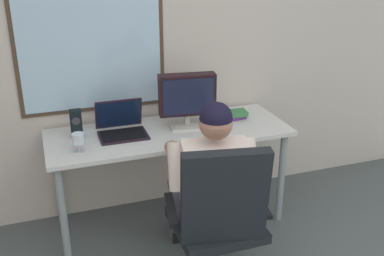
{
  "coord_description": "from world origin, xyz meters",
  "views": [
    {
      "loc": [
        -0.81,
        -0.76,
        2.03
      ],
      "look_at": [
        0.07,
        1.79,
        0.92
      ],
      "focal_mm": 43.25,
      "sensor_mm": 36.0,
      "label": 1
    }
  ],
  "objects_px": {
    "person_seated": "(210,183)",
    "wine_glass": "(78,140)",
    "crt_monitor": "(187,97)",
    "office_chair": "(220,215)",
    "desk_speaker": "(76,123)",
    "book_stack": "(236,115)",
    "desk": "(169,142)",
    "laptop": "(121,125)"
  },
  "relations": [
    {
      "from": "crt_monitor",
      "to": "office_chair",
      "type": "bearing_deg",
      "value": -97.0
    },
    {
      "from": "desk",
      "to": "book_stack",
      "type": "bearing_deg",
      "value": 6.42
    },
    {
      "from": "desk",
      "to": "crt_monitor",
      "type": "bearing_deg",
      "value": 14.37
    },
    {
      "from": "desk_speaker",
      "to": "desk",
      "type": "bearing_deg",
      "value": -9.71
    },
    {
      "from": "wine_glass",
      "to": "book_stack",
      "type": "height_order",
      "value": "wine_glass"
    },
    {
      "from": "person_seated",
      "to": "desk_speaker",
      "type": "relative_size",
      "value": 6.17
    },
    {
      "from": "laptop",
      "to": "desk_speaker",
      "type": "relative_size",
      "value": 1.71
    },
    {
      "from": "office_chair",
      "to": "book_stack",
      "type": "relative_size",
      "value": 6.13
    },
    {
      "from": "desk_speaker",
      "to": "book_stack",
      "type": "xyz_separation_m",
      "value": [
        1.18,
        -0.05,
        -0.06
      ]
    },
    {
      "from": "wine_glass",
      "to": "book_stack",
      "type": "distance_m",
      "value": 1.21
    },
    {
      "from": "laptop",
      "to": "desk_speaker",
      "type": "xyz_separation_m",
      "value": [
        -0.3,
        0.04,
        0.04
      ]
    },
    {
      "from": "laptop",
      "to": "book_stack",
      "type": "distance_m",
      "value": 0.87
    },
    {
      "from": "laptop",
      "to": "desk_speaker",
      "type": "bearing_deg",
      "value": 171.8
    },
    {
      "from": "laptop",
      "to": "book_stack",
      "type": "relative_size",
      "value": 1.97
    },
    {
      "from": "desk",
      "to": "person_seated",
      "type": "bearing_deg",
      "value": -81.95
    },
    {
      "from": "desk",
      "to": "laptop",
      "type": "height_order",
      "value": "laptop"
    },
    {
      "from": "desk_speaker",
      "to": "book_stack",
      "type": "height_order",
      "value": "desk_speaker"
    },
    {
      "from": "office_chair",
      "to": "laptop",
      "type": "xyz_separation_m",
      "value": [
        -0.37,
        0.94,
        0.24
      ]
    },
    {
      "from": "person_seated",
      "to": "crt_monitor",
      "type": "bearing_deg",
      "value": 84.07
    },
    {
      "from": "office_chair",
      "to": "crt_monitor",
      "type": "xyz_separation_m",
      "value": [
        0.11,
        0.91,
        0.4
      ]
    },
    {
      "from": "office_chair",
      "to": "person_seated",
      "type": "distance_m",
      "value": 0.29
    },
    {
      "from": "person_seated",
      "to": "wine_glass",
      "type": "xyz_separation_m",
      "value": [
        -0.73,
        0.45,
        0.21
      ]
    },
    {
      "from": "person_seated",
      "to": "book_stack",
      "type": "height_order",
      "value": "person_seated"
    },
    {
      "from": "crt_monitor",
      "to": "person_seated",
      "type": "bearing_deg",
      "value": -95.93
    },
    {
      "from": "person_seated",
      "to": "desk",
      "type": "bearing_deg",
      "value": 98.05
    },
    {
      "from": "person_seated",
      "to": "wine_glass",
      "type": "bearing_deg",
      "value": 148.49
    },
    {
      "from": "desk",
      "to": "office_chair",
      "type": "height_order",
      "value": "office_chair"
    },
    {
      "from": "laptop",
      "to": "wine_glass",
      "type": "xyz_separation_m",
      "value": [
        -0.32,
        -0.21,
        0.02
      ]
    },
    {
      "from": "desk_speaker",
      "to": "book_stack",
      "type": "distance_m",
      "value": 1.18
    },
    {
      "from": "office_chair",
      "to": "crt_monitor",
      "type": "distance_m",
      "value": 1.0
    },
    {
      "from": "desk_speaker",
      "to": "book_stack",
      "type": "bearing_deg",
      "value": -2.27
    },
    {
      "from": "desk",
      "to": "crt_monitor",
      "type": "height_order",
      "value": "crt_monitor"
    },
    {
      "from": "office_chair",
      "to": "person_seated",
      "type": "xyz_separation_m",
      "value": [
        0.05,
        0.28,
        0.05
      ]
    },
    {
      "from": "crt_monitor",
      "to": "desk_speaker",
      "type": "height_order",
      "value": "crt_monitor"
    },
    {
      "from": "desk",
      "to": "crt_monitor",
      "type": "relative_size",
      "value": 4.14
    },
    {
      "from": "desk_speaker",
      "to": "wine_glass",
      "type": "bearing_deg",
      "value": -93.3
    },
    {
      "from": "book_stack",
      "to": "office_chair",
      "type": "bearing_deg",
      "value": -118.43
    },
    {
      "from": "laptop",
      "to": "crt_monitor",
      "type": "bearing_deg",
      "value": -3.11
    },
    {
      "from": "office_chair",
      "to": "laptop",
      "type": "distance_m",
      "value": 1.04
    },
    {
      "from": "wine_glass",
      "to": "crt_monitor",
      "type": "bearing_deg",
      "value": 13.23
    },
    {
      "from": "desk",
      "to": "office_chair",
      "type": "relative_size",
      "value": 1.67
    },
    {
      "from": "office_chair",
      "to": "book_stack",
      "type": "distance_m",
      "value": 1.08
    }
  ]
}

